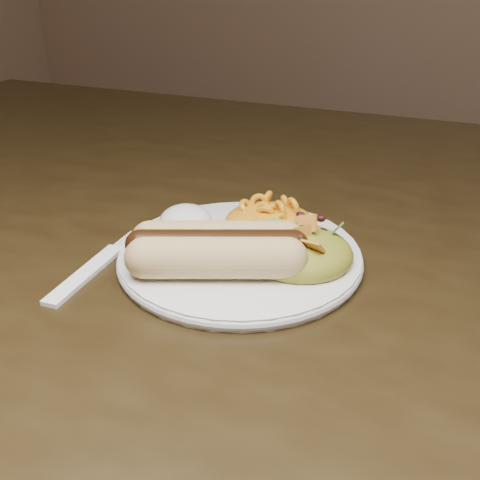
% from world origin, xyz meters
% --- Properties ---
extents(table, '(1.60, 0.90, 0.75)m').
position_xyz_m(table, '(0.00, 0.00, 0.66)').
color(table, black).
rests_on(table, floor).
extents(plate, '(0.26, 0.26, 0.01)m').
position_xyz_m(plate, '(-0.06, -0.10, 0.76)').
color(plate, white).
rests_on(plate, table).
extents(hotdog, '(0.13, 0.10, 0.03)m').
position_xyz_m(hotdog, '(-0.06, -0.13, 0.78)').
color(hotdog, '#E6CC7D').
rests_on(hotdog, plate).
extents(mac_and_cheese, '(0.11, 0.11, 0.03)m').
position_xyz_m(mac_and_cheese, '(-0.05, -0.04, 0.78)').
color(mac_and_cheese, orange).
rests_on(mac_and_cheese, plate).
extents(sour_cream, '(0.06, 0.06, 0.03)m').
position_xyz_m(sour_cream, '(-0.12, -0.08, 0.78)').
color(sour_cream, white).
rests_on(sour_cream, plate).
extents(taco_salad, '(0.09, 0.09, 0.04)m').
position_xyz_m(taco_salad, '(-0.00, -0.09, 0.78)').
color(taco_salad, '#B26D13').
rests_on(taco_salad, plate).
extents(fork, '(0.02, 0.15, 0.00)m').
position_xyz_m(fork, '(-0.17, -0.17, 0.75)').
color(fork, white).
rests_on(fork, table).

